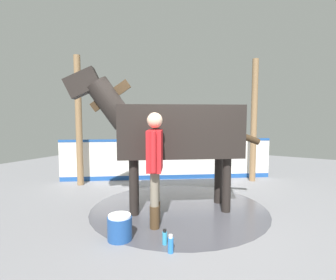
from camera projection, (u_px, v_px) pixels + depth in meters
ground_plane at (192, 213)px, 4.74m from camera, size 16.00×16.00×0.02m
wet_patch at (179, 208)px, 4.98m from camera, size 3.27×3.27×0.00m
barrier_wall at (168, 161)px, 7.22m from camera, size 4.72×3.38×1.10m
roof_post_near at (79, 121)px, 6.52m from camera, size 0.16×0.16×3.19m
roof_post_far at (254, 121)px, 6.93m from camera, size 0.16×0.16×3.19m
horse at (172, 130)px, 4.83m from camera, size 3.02×2.28×2.58m
handler at (155, 160)px, 4.11m from camera, size 0.44×0.63×1.78m
wash_bucket at (120, 227)px, 3.70m from camera, size 0.35×0.35×0.36m
bottle_shampoo at (165, 238)px, 3.56m from camera, size 0.06×0.06×0.21m
bottle_spray at (171, 244)px, 3.35m from camera, size 0.07×0.07×0.24m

